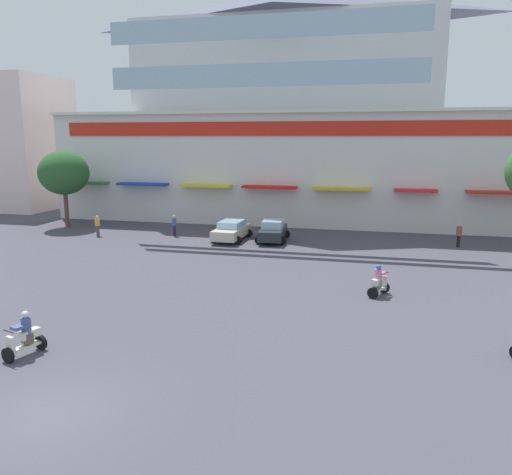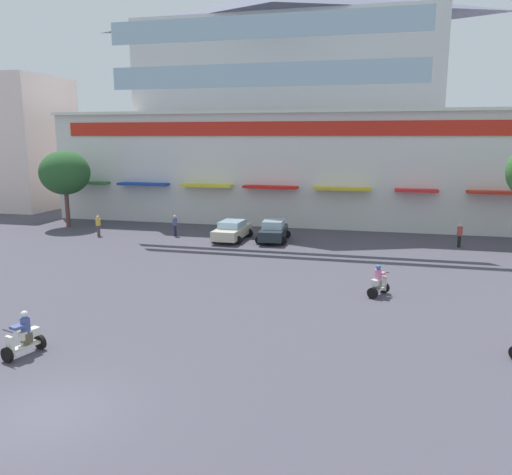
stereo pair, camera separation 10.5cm
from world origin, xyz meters
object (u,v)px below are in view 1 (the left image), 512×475
Objects in this scene: pedestrian_1 at (174,224)px; plaza_tree_0 at (64,173)px; scooter_rider_4 at (25,338)px; pedestrian_2 at (97,225)px; parked_car_1 at (273,231)px; scooter_rider_0 at (379,283)px; pedestrian_0 at (459,234)px; parked_car_0 at (232,230)px.

plaza_tree_0 is at bearing 170.92° from pedestrian_1.
plaza_tree_0 is 26.98m from scooter_rider_4.
pedestrian_1 is 1.03× the size of pedestrian_2.
pedestrian_2 is (-5.66, -1.35, -0.04)m from pedestrian_1.
parked_car_1 is at bearing 78.56° from scooter_rider_4.
parked_car_1 is at bearing 5.24° from pedestrian_2.
pedestrian_1 reaches higher than pedestrian_2.
scooter_rider_4 is (-11.77, -9.82, 0.01)m from scooter_rider_0.
scooter_rider_0 is 0.94× the size of pedestrian_0.
parked_car_0 is 10.35m from pedestrian_2.
scooter_rider_0 is 0.97× the size of scooter_rider_4.
pedestrian_1 is at bearing -9.08° from plaza_tree_0.
scooter_rider_0 reaches higher than parked_car_0.
pedestrian_0 reaches higher than pedestrian_2.
parked_car_0 is 20.94m from scooter_rider_4.
scooter_rider_0 is 19.02m from pedestrian_1.
parked_car_1 is 2.68× the size of scooter_rider_0.
parked_car_0 is 2.94× the size of scooter_rider_0.
plaza_tree_0 is 3.88× the size of pedestrian_0.
scooter_rider_4 reaches higher than parked_car_0.
pedestrian_1 reaches higher than scooter_rider_4.
scooter_rider_4 reaches higher than scooter_rider_0.
scooter_rider_4 is 21.59m from pedestrian_1.
parked_car_0 is 2.80× the size of pedestrian_1.
pedestrian_2 is at bearing -174.76° from parked_car_1.
scooter_rider_4 is 1.01× the size of pedestrian_2.
scooter_rider_4 reaches higher than pedestrian_2.
pedestrian_0 reaches higher than pedestrian_1.
parked_car_0 is at bearing 5.15° from pedestrian_2.
pedestrian_2 is at bearing -33.05° from plaza_tree_0.
scooter_rider_0 is at bearing -112.86° from pedestrian_0.
pedestrian_2 reaches higher than parked_car_1.
pedestrian_0 is (12.71, 1.04, 0.15)m from parked_car_1.
pedestrian_0 is at bearing 4.66° from parked_car_1.
pedestrian_2 is (-10.31, -0.93, 0.15)m from parked_car_0.
scooter_rider_0 is 0.98× the size of pedestrian_2.
pedestrian_2 is at bearing -174.85° from parked_car_0.
plaza_tree_0 is 3.99× the size of scooter_rider_4.
plaza_tree_0 reaches higher than pedestrian_1.
parked_car_1 is (17.92, -1.77, -3.72)m from plaza_tree_0.
plaza_tree_0 is 3.91× the size of pedestrian_1.
scooter_rider_0 is (7.48, -11.38, -0.13)m from parked_car_1.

